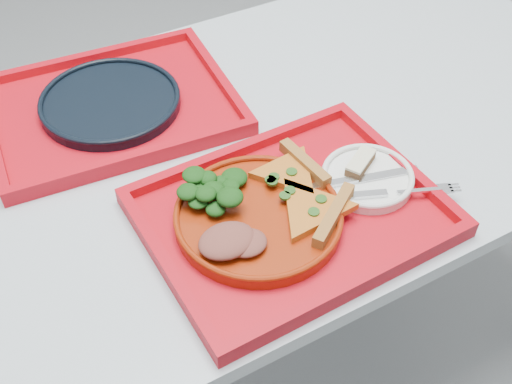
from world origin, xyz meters
TOP-DOWN VIEW (x-y plane):
  - ground at (0.00, 0.00)m, footprint 10.00×10.00m
  - table at (0.00, 0.00)m, footprint 1.60×0.80m
  - tray_main at (-0.01, -0.21)m, footprint 0.46×0.36m
  - tray_far at (-0.16, 0.19)m, footprint 0.48×0.39m
  - dinner_plate at (-0.07, -0.20)m, footprint 0.26×0.26m
  - side_plate at (0.13, -0.21)m, footprint 0.15×0.15m
  - navy_plate at (-0.16, 0.19)m, footprint 0.26×0.26m
  - pizza_slice_a at (0.01, -0.23)m, footprint 0.19×0.19m
  - pizza_slice_b at (0.02, -0.15)m, footprint 0.14×0.13m
  - salad_heap at (-0.11, -0.13)m, footprint 0.10×0.09m
  - meat_portion at (-0.14, -0.23)m, footprint 0.09×0.07m
  - dessert_bar at (0.14, -0.19)m, footprint 0.07×0.06m
  - knife at (0.13, -0.21)m, footprint 0.18×0.06m
  - fork at (0.15, -0.26)m, footprint 0.18×0.09m

SIDE VIEW (x-z plane):
  - ground at x=0.00m, z-range 0.00..0.00m
  - table at x=0.00m, z-range 0.30..1.05m
  - tray_main at x=-0.01m, z-range 0.75..0.76m
  - tray_far at x=-0.16m, z-range 0.75..0.76m
  - side_plate at x=0.13m, z-range 0.76..0.78m
  - navy_plate at x=-0.16m, z-range 0.76..0.78m
  - dinner_plate at x=-0.07m, z-range 0.76..0.78m
  - knife at x=0.13m, z-range 0.78..0.78m
  - fork at x=0.15m, z-range 0.78..0.78m
  - dessert_bar at x=0.14m, z-range 0.78..0.79m
  - pizza_slice_a at x=0.01m, z-range 0.78..0.80m
  - pizza_slice_b at x=0.02m, z-range 0.78..0.80m
  - meat_portion at x=-0.14m, z-range 0.78..0.81m
  - salad_heap at x=-0.11m, z-range 0.78..0.83m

